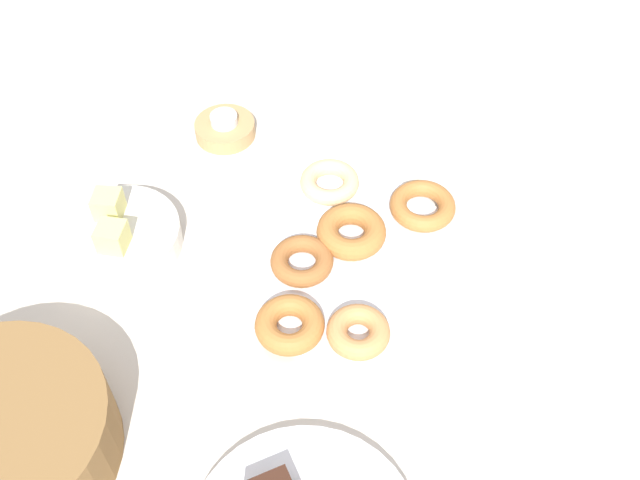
% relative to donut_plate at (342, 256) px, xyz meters
% --- Properties ---
extents(ground_plane, '(2.40, 2.40, 0.00)m').
position_rel_donut_plate_xyz_m(ground_plane, '(0.00, 0.00, -0.01)').
color(ground_plane, beige).
extents(donut_plate, '(0.32, 0.32, 0.01)m').
position_rel_donut_plate_xyz_m(donut_plate, '(0.00, 0.00, 0.00)').
color(donut_plate, silver).
rests_on(donut_plate, ground_plane).
extents(donut_0, '(0.12, 0.12, 0.02)m').
position_rel_donut_plate_xyz_m(donut_0, '(0.12, 0.01, 0.02)').
color(donut_0, '#EABC84').
rests_on(donut_0, donut_plate).
extents(donut_1, '(0.10, 0.10, 0.03)m').
position_rel_donut_plate_xyz_m(donut_1, '(-0.13, -0.01, 0.02)').
color(donut_1, '#C6844C').
rests_on(donut_1, donut_plate).
extents(donut_2, '(0.09, 0.09, 0.03)m').
position_rel_donut_plate_xyz_m(donut_2, '(-0.12, 0.07, 0.02)').
color(donut_2, '#AD6B33').
rests_on(donut_2, donut_plate).
extents(donut_3, '(0.12, 0.12, 0.02)m').
position_rel_donut_plate_xyz_m(donut_3, '(-0.02, 0.05, 0.02)').
color(donut_3, '#995B2D').
rests_on(donut_3, donut_plate).
extents(donut_4, '(0.13, 0.13, 0.03)m').
position_rel_donut_plate_xyz_m(donut_4, '(0.02, -0.01, 0.02)').
color(donut_4, '#AD6B33').
rests_on(donut_4, donut_plate).
extents(donut_5, '(0.13, 0.13, 0.02)m').
position_rel_donut_plate_xyz_m(donut_5, '(0.07, -0.12, 0.02)').
color(donut_5, '#AD6B33').
rests_on(donut_5, donut_plate).
extents(candle_holder, '(0.09, 0.09, 0.02)m').
position_rel_donut_plate_xyz_m(candle_holder, '(0.26, 0.16, 0.01)').
color(candle_holder, tan).
rests_on(candle_holder, ground_plane).
extents(tealight, '(0.04, 0.04, 0.01)m').
position_rel_donut_plate_xyz_m(tealight, '(0.26, 0.16, 0.03)').
color(tealight, silver).
rests_on(tealight, candle_holder).
extents(basket, '(0.35, 0.35, 0.08)m').
position_rel_donut_plate_xyz_m(basket, '(-0.26, 0.39, 0.04)').
color(basket, brown).
rests_on(basket, ground_plane).
extents(fruit_bowl, '(0.16, 0.16, 0.03)m').
position_rel_donut_plate_xyz_m(fruit_bowl, '(0.04, 0.30, 0.01)').
color(fruit_bowl, silver).
rests_on(fruit_bowl, ground_plane).
extents(melon_chunk_left, '(0.04, 0.04, 0.04)m').
position_rel_donut_plate_xyz_m(melon_chunk_left, '(0.01, 0.30, 0.05)').
color(melon_chunk_left, '#DBD67A').
rests_on(melon_chunk_left, fruit_bowl).
extents(melon_chunk_right, '(0.04, 0.04, 0.04)m').
position_rel_donut_plate_xyz_m(melon_chunk_right, '(0.07, 0.31, 0.05)').
color(melon_chunk_right, '#DBD67A').
rests_on(melon_chunk_right, fruit_bowl).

